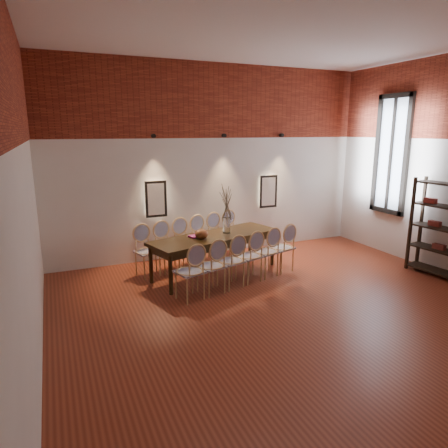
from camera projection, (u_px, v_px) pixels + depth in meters
name	position (u px, v px, depth m)	size (l,w,h in m)	color
floor	(305.00, 318.00, 5.81)	(7.00, 7.00, 0.02)	maroon
ceiling	(320.00, 17.00, 4.89)	(7.00, 7.00, 0.02)	silver
wall_back	(213.00, 162.00, 8.51)	(7.00, 0.10, 4.00)	silver
wall_left	(16.00, 198.00, 3.97)	(0.10, 7.00, 4.00)	silver
brick_band_back	(214.00, 101.00, 8.17)	(7.00, 0.02, 1.50)	maroon
brick_band_left	(8.00, 65.00, 3.71)	(0.02, 7.00, 1.50)	maroon
niche_left	(156.00, 199.00, 8.08)	(0.36, 0.06, 0.66)	#FFEAC6
niche_right	(268.00, 191.00, 9.09)	(0.36, 0.06, 0.66)	#FFEAC6
spot_fixture_left	(154.00, 136.00, 7.77)	(0.08, 0.08, 0.10)	black
spot_fixture_mid	(224.00, 136.00, 8.35)	(0.08, 0.08, 0.10)	black
spot_fixture_right	(282.00, 135.00, 8.89)	(0.08, 0.08, 0.10)	black
window_glass	(392.00, 155.00, 8.44)	(0.02, 0.78, 2.38)	silver
window_frame	(391.00, 155.00, 8.43)	(0.08, 0.90, 2.50)	black
window_mullion	(391.00, 155.00, 8.43)	(0.06, 0.06, 2.40)	black
dining_table	(216.00, 254.00, 7.52)	(2.55, 0.82, 0.75)	black
chair_near_a	(190.00, 272.00, 6.33)	(0.44, 0.44, 0.94)	tan
chair_near_b	(211.00, 266.00, 6.59)	(0.44, 0.44, 0.94)	tan
chair_near_c	(230.00, 261.00, 6.85)	(0.44, 0.44, 0.94)	tan
chair_near_d	(249.00, 256.00, 7.11)	(0.44, 0.44, 0.94)	tan
chair_near_e	(266.00, 252.00, 7.37)	(0.44, 0.44, 0.94)	tan
chair_near_f	(281.00, 247.00, 7.63)	(0.44, 0.44, 0.94)	tan
chair_far_a	(147.00, 252.00, 7.37)	(0.44, 0.44, 0.94)	tan
chair_far_b	(167.00, 248.00, 7.63)	(0.44, 0.44, 0.94)	tan
chair_far_c	(186.00, 244.00, 7.89)	(0.44, 0.44, 0.94)	tan
chair_far_d	(203.00, 240.00, 8.15)	(0.44, 0.44, 0.94)	tan
chair_far_e	(219.00, 237.00, 8.41)	(0.44, 0.44, 0.94)	tan
chair_far_f	(234.00, 233.00, 8.67)	(0.44, 0.44, 0.94)	tan
vase	(227.00, 225.00, 7.57)	(0.14, 0.14, 0.30)	silver
dried_branches	(227.00, 202.00, 7.47)	(0.50, 0.50, 0.70)	brown
bowl	(202.00, 234.00, 7.16)	(0.24, 0.24, 0.18)	brown
book	(196.00, 236.00, 7.31)	(0.26, 0.18, 0.03)	#9A2073
shelving_rack	(439.00, 228.00, 7.36)	(0.38, 1.00, 1.80)	black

